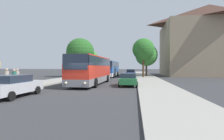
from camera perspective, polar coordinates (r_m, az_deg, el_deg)
The scene contains 16 objects.
ground_plane at distance 16.13m, azimuth -9.68°, elevation -6.64°, with size 300.00×300.00×0.00m, color #38383A.
sidewalk_left at distance 19.36m, azimuth -29.98°, elevation -5.25°, with size 4.00×120.00×0.15m, color #A39E93.
sidewalk_right at distance 15.58m, azimuth 15.93°, elevation -6.65°, with size 4.00×120.00×0.15m, color #A39E93.
building_right_background at distance 48.40m, azimuth 29.10°, elevation 8.51°, with size 20.98×15.16×17.11m.
bus_front at distance 21.59m, azimuth -6.56°, elevation 0.11°, with size 3.10×11.48×3.37m.
bus_middle at distance 37.43m, azimuth -0.69°, elevation 0.44°, with size 3.04×11.56×3.28m.
parked_car_left_curb at distance 14.30m, azimuth -29.35°, elevation -4.45°, with size 2.06×4.64×1.57m.
parked_car_right_near at distance 19.65m, azimuth 5.30°, elevation -3.03°, with size 2.11×4.09×1.45m.
parked_car_right_far at distance 36.96m, azimuth 6.05°, elevation -1.01°, with size 2.20×4.28×1.63m.
pedestrian_waiting_near at distance 17.48m, azimuth -29.30°, elevation -2.63°, with size 0.36×0.36×1.82m.
pedestrian_waiting_far at distance 20.78m, azimuth -28.50°, elevation -2.09°, with size 0.36×0.36×1.80m.
pedestrian_walking_back at distance 18.86m, azimuth -31.11°, elevation -2.31°, with size 0.36×0.36×1.86m.
tree_left_near at distance 37.92m, azimuth -10.32°, elevation 5.72°, with size 5.92×5.92×8.08m.
tree_left_far at distance 49.27m, azimuth -7.45°, elevation 3.85°, with size 4.91×4.91×6.89m.
tree_right_near at distance 39.09m, azimuth 11.17°, elevation 4.85°, with size 4.87×4.87×7.06m.
tree_right_mid at distance 35.00m, azimuth 10.21°, elevation 6.62°, with size 4.29×4.29×7.59m.
Camera 1 is at (4.71, -15.27, 2.15)m, focal length 28.00 mm.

